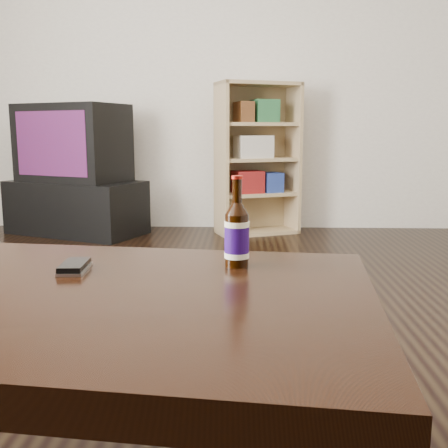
{
  "coord_description": "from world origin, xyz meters",
  "views": [
    {
      "loc": [
        0.27,
        -1.48,
        0.82
      ],
      "look_at": [
        0.23,
        -0.28,
        0.61
      ],
      "focal_mm": 42.0,
      "sensor_mm": 36.0,
      "label": 1
    }
  ],
  "objects_px": {
    "tv": "(73,143)",
    "phone": "(74,267)",
    "bookshelf": "(256,156)",
    "beer_bottle": "(237,235)",
    "coffee_table": "(41,319)",
    "tv_stand": "(77,207)"
  },
  "relations": [
    {
      "from": "tv_stand",
      "to": "bookshelf",
      "type": "xyz_separation_m",
      "value": [
        1.45,
        0.08,
        0.41
      ]
    },
    {
      "from": "tv",
      "to": "beer_bottle",
      "type": "distance_m",
      "value": 3.24
    },
    {
      "from": "bookshelf",
      "to": "beer_bottle",
      "type": "relative_size",
      "value": 5.61
    },
    {
      "from": "tv_stand",
      "to": "coffee_table",
      "type": "relative_size",
      "value": 0.75
    },
    {
      "from": "tv",
      "to": "bookshelf",
      "type": "xyz_separation_m",
      "value": [
        1.45,
        0.08,
        -0.11
      ]
    },
    {
      "from": "beer_bottle",
      "to": "phone",
      "type": "height_order",
      "value": "beer_bottle"
    },
    {
      "from": "phone",
      "to": "coffee_table",
      "type": "bearing_deg",
      "value": -105.59
    },
    {
      "from": "tv_stand",
      "to": "bookshelf",
      "type": "distance_m",
      "value": 1.51
    },
    {
      "from": "tv",
      "to": "bookshelf",
      "type": "distance_m",
      "value": 1.45
    },
    {
      "from": "tv",
      "to": "phone",
      "type": "height_order",
      "value": "tv"
    },
    {
      "from": "tv",
      "to": "phone",
      "type": "bearing_deg",
      "value": -49.64
    },
    {
      "from": "coffee_table",
      "to": "phone",
      "type": "distance_m",
      "value": 0.16
    },
    {
      "from": "tv",
      "to": "coffee_table",
      "type": "height_order",
      "value": "tv"
    },
    {
      "from": "tv_stand",
      "to": "bookshelf",
      "type": "height_order",
      "value": "bookshelf"
    },
    {
      "from": "tv",
      "to": "tv_stand",
      "type": "bearing_deg",
      "value": 90.0
    },
    {
      "from": "bookshelf",
      "to": "coffee_table",
      "type": "bearing_deg",
      "value": -120.28
    },
    {
      "from": "coffee_table",
      "to": "beer_bottle",
      "type": "height_order",
      "value": "beer_bottle"
    },
    {
      "from": "coffee_table",
      "to": "beer_bottle",
      "type": "relative_size",
      "value": 6.69
    },
    {
      "from": "coffee_table",
      "to": "beer_bottle",
      "type": "xyz_separation_m",
      "value": [
        0.4,
        0.19,
        0.14
      ]
    },
    {
      "from": "tv",
      "to": "coffee_table",
      "type": "distance_m",
      "value": 3.29
    },
    {
      "from": "beer_bottle",
      "to": "bookshelf",
      "type": "bearing_deg",
      "value": 87.72
    },
    {
      "from": "tv_stand",
      "to": "tv",
      "type": "relative_size",
      "value": 1.14
    }
  ]
}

